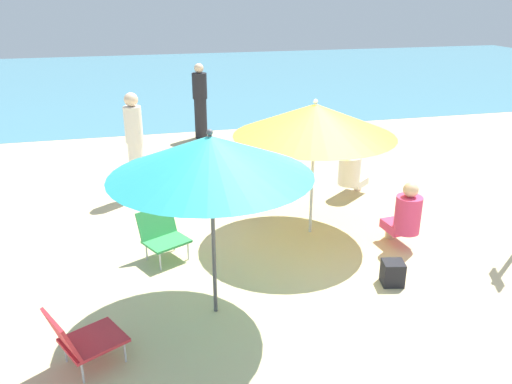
{
  "coord_description": "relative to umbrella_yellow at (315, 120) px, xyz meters",
  "views": [
    {
      "loc": [
        -1.83,
        -5.21,
        3.12
      ],
      "look_at": [
        -0.35,
        0.73,
        0.7
      ],
      "focal_mm": 35.9,
      "sensor_mm": 36.0,
      "label": 1
    }
  ],
  "objects": [
    {
      "name": "person_b",
      "position": [
        1.0,
        -0.73,
        -1.12
      ],
      "size": [
        0.36,
        0.56,
        0.92
      ],
      "rotation": [
        0.0,
        0.0,
        1.66
      ],
      "color": "#DB3866",
      "rests_on": "ground_plane"
    },
    {
      "name": "person_d",
      "position": [
        1.07,
        1.11,
        -1.16
      ],
      "size": [
        0.57,
        0.54,
        0.87
      ],
      "rotation": [
        0.0,
        0.0,
        0.66
      ],
      "color": "silver",
      "rests_on": "ground_plane"
    },
    {
      "name": "beach_bag",
      "position": [
        0.44,
        -1.52,
        -1.44
      ],
      "size": [
        0.28,
        0.27,
        0.28
      ],
      "primitive_type": "cube",
      "rotation": [
        0.0,
        0.0,
        1.36
      ],
      "color": "black",
      "rests_on": "ground_plane"
    },
    {
      "name": "beach_chair_b",
      "position": [
        -2.87,
        -2.12,
        -1.26
      ],
      "size": [
        0.72,
        0.66,
        0.61
      ],
      "rotation": [
        0.0,
        0.0,
        0.49
      ],
      "color": "red",
      "rests_on": "ground_plane"
    },
    {
      "name": "person_a",
      "position": [
        -2.25,
        1.89,
        -0.71
      ],
      "size": [
        0.27,
        0.27,
        1.69
      ],
      "rotation": [
        0.0,
        0.0,
        5.05
      ],
      "color": "silver",
      "rests_on": "ground_plane"
    },
    {
      "name": "beach_chair_c",
      "position": [
        -2.03,
        -0.25,
        -1.25
      ],
      "size": [
        0.66,
        0.66,
        0.61
      ],
      "rotation": [
        0.0,
        0.0,
        -1.1
      ],
      "color": "#33934C",
      "rests_on": "ground_plane"
    },
    {
      "name": "person_c",
      "position": [
        -0.76,
        5.18,
        -0.75
      ],
      "size": [
        0.32,
        0.32,
        1.66
      ],
      "rotation": [
        0.0,
        0.0,
        5.07
      ],
      "color": "black",
      "rests_on": "ground_plane"
    },
    {
      "name": "beach_chair_a",
      "position": [
        -0.54,
        1.23,
        -1.22
      ],
      "size": [
        0.52,
        0.64,
        0.67
      ],
      "rotation": [
        0.0,
        0.0,
        -1.45
      ],
      "color": "navy",
      "rests_on": "ground_plane"
    },
    {
      "name": "ground_plane",
      "position": [
        -0.45,
        -0.83,
        -1.58
      ],
      "size": [
        40.0,
        40.0,
        0.0
      ],
      "primitive_type": "plane",
      "color": "#D3BC8C"
    },
    {
      "name": "sea_water",
      "position": [
        -0.45,
        13.74,
        -1.57
      ],
      "size": [
        40.0,
        16.0,
        0.01
      ],
      "primitive_type": "cube",
      "color": "teal",
      "rests_on": "ground_plane"
    },
    {
      "name": "umbrella_yellow",
      "position": [
        0.0,
        0.0,
        0.0
      ],
      "size": [
        2.11,
        2.11,
        1.85
      ],
      "color": "silver",
      "rests_on": "ground_plane"
    },
    {
      "name": "umbrella_teal",
      "position": [
        -1.59,
        -1.55,
        0.11
      ],
      "size": [
        1.94,
        1.94,
        1.95
      ],
      "color": "#4C4C51",
      "rests_on": "ground_plane"
    }
  ]
}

